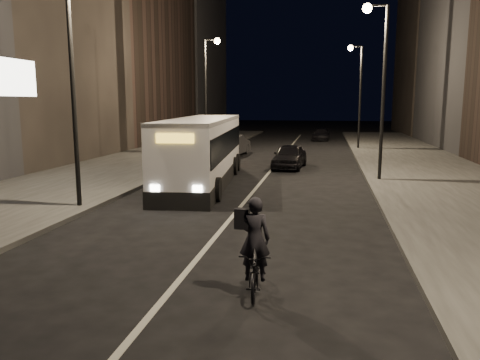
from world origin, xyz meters
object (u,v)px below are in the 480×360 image
at_px(streetlight_left_near, 78,56).
at_px(streetlight_right_mid, 379,68).
at_px(city_bus, 203,148).
at_px(cyclist_on_bicycle, 255,261).
at_px(streetlight_right_far, 357,83).
at_px(streetlight_left_far, 209,80).
at_px(car_mid, 233,145).
at_px(car_far, 321,135).
at_px(car_near, 290,156).

bearing_deg(streetlight_left_near, streetlight_right_mid, 36.88).
bearing_deg(streetlight_right_mid, city_bus, -166.68).
height_order(streetlight_left_near, cyclist_on_bicycle, streetlight_left_near).
bearing_deg(streetlight_right_far, streetlight_right_mid, -90.00).
distance_m(streetlight_right_mid, cyclist_on_bicycle, 15.42).
height_order(streetlight_left_near, streetlight_left_far, same).
bearing_deg(streetlight_left_far, car_mid, -2.37).
bearing_deg(car_mid, car_far, -107.86).
height_order(streetlight_right_far, city_bus, streetlight_right_far).
bearing_deg(streetlight_right_far, car_mid, -145.79).
bearing_deg(car_far, streetlight_left_far, -115.43).
height_order(streetlight_left_far, city_bus, streetlight_left_far).
xyz_separation_m(streetlight_right_mid, streetlight_right_far, (0.00, 16.00, 0.00)).
xyz_separation_m(streetlight_left_far, cyclist_on_bicycle, (7.05, -24.24, -4.69)).
height_order(streetlight_right_far, car_near, streetlight_right_far).
relative_size(streetlight_right_far, car_near, 1.97).
bearing_deg(car_far, car_near, -92.33).
xyz_separation_m(streetlight_left_near, streetlight_left_far, (0.00, 18.00, 0.00)).
bearing_deg(cyclist_on_bicycle, city_bus, 104.01).
relative_size(streetlight_left_near, city_bus, 0.70).
height_order(streetlight_right_far, streetlight_left_far, same).
distance_m(streetlight_right_far, car_mid, 11.74).
relative_size(streetlight_right_far, city_bus, 0.70).
relative_size(streetlight_left_far, city_bus, 0.70).
bearing_deg(car_mid, streetlight_left_near, 88.47).
distance_m(car_near, car_mid, 7.36).
bearing_deg(car_near, streetlight_right_mid, -38.36).
distance_m(city_bus, car_far, 27.57).
bearing_deg(streetlight_right_far, city_bus, -114.06).
height_order(streetlight_right_far, car_mid, streetlight_right_far).
distance_m(streetlight_right_mid, streetlight_right_far, 16.00).
relative_size(streetlight_left_near, cyclist_on_bicycle, 4.03).
bearing_deg(car_mid, streetlight_right_far, -141.81).
bearing_deg(car_mid, streetlight_left_far, 1.61).
height_order(car_near, car_far, car_near).
xyz_separation_m(streetlight_right_mid, streetlight_left_near, (-10.66, -8.00, 0.00)).
distance_m(streetlight_left_far, cyclist_on_bicycle, 25.68).
distance_m(streetlight_right_far, car_far, 10.71).
bearing_deg(streetlight_right_mid, cyclist_on_bicycle, -104.24).
xyz_separation_m(city_bus, cyclist_on_bicycle, (4.38, -12.35, -1.00)).
xyz_separation_m(streetlight_right_far, city_bus, (-7.99, -17.89, -3.68)).
bearing_deg(streetlight_right_far, cyclist_on_bicycle, -96.81).
bearing_deg(cyclist_on_bicycle, streetlight_left_near, 132.99).
distance_m(streetlight_right_mid, car_far, 25.77).
bearing_deg(car_near, cyclist_on_bicycle, -82.51).
relative_size(streetlight_right_mid, streetlight_left_far, 1.00).
relative_size(car_near, car_far, 1.02).
xyz_separation_m(car_near, car_mid, (-4.55, 5.78, 0.06)).
height_order(streetlight_right_far, streetlight_left_near, same).
bearing_deg(city_bus, car_near, 53.71).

